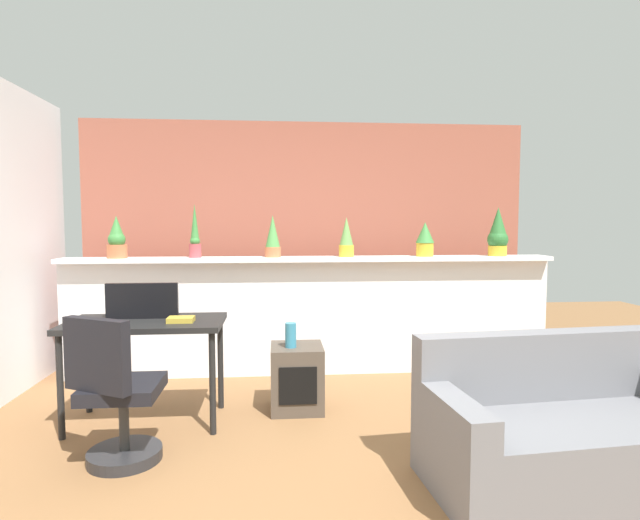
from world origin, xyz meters
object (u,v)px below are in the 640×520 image
(potted_plant_0, at_px, (117,240))
(book_on_desk, at_px, (181,319))
(side_cube_shelf, at_px, (297,378))
(potted_plant_2, at_px, (273,237))
(potted_plant_5, at_px, (498,234))
(office_chair, at_px, (116,401))
(couch, at_px, (565,433))
(potted_plant_1, at_px, (195,236))
(tv_monitor, at_px, (142,301))
(vase_on_shelf, at_px, (291,335))
(potted_plant_3, at_px, (346,238))
(potted_plant_4, at_px, (425,239))
(desk, at_px, (146,332))

(potted_plant_0, bearing_deg, book_on_desk, -55.91)
(side_cube_shelf, bearing_deg, potted_plant_0, 150.89)
(potted_plant_2, distance_m, potted_plant_5, 2.18)
(office_chair, bearing_deg, potted_plant_0, 105.97)
(couch, bearing_deg, potted_plant_1, 137.39)
(tv_monitor, bearing_deg, couch, -24.27)
(potted_plant_2, distance_m, vase_on_shelf, 1.20)
(potted_plant_3, height_order, potted_plant_4, potted_plant_3)
(potted_plant_3, xyz_separation_m, book_on_desk, (-1.34, -1.15, -0.54))
(office_chair, height_order, couch, office_chair)
(tv_monitor, bearing_deg, potted_plant_1, 76.88)
(potted_plant_1, xyz_separation_m, office_chair, (-0.21, -1.73, -0.94))
(potted_plant_0, xyz_separation_m, book_on_desk, (0.77, -1.14, -0.52))
(potted_plant_2, distance_m, potted_plant_4, 1.45)
(potted_plant_0, relative_size, tv_monitor, 0.75)
(tv_monitor, relative_size, couch, 0.32)
(potted_plant_1, relative_size, book_on_desk, 2.73)
(potted_plant_2, bearing_deg, office_chair, -118.08)
(potted_plant_0, height_order, potted_plant_5, potted_plant_5)
(office_chair, height_order, book_on_desk, office_chair)
(potted_plant_2, height_order, office_chair, potted_plant_2)
(book_on_desk, bearing_deg, potted_plant_0, 124.09)
(vase_on_shelf, distance_m, book_on_desk, 0.83)
(desk, distance_m, couch, 2.78)
(potted_plant_1, distance_m, vase_on_shelf, 1.47)
(desk, height_order, book_on_desk, book_on_desk)
(tv_monitor, relative_size, side_cube_shelf, 1.03)
(side_cube_shelf, relative_size, book_on_desk, 2.76)
(potted_plant_5, distance_m, office_chair, 3.68)
(book_on_desk, bearing_deg, vase_on_shelf, 15.30)
(book_on_desk, bearing_deg, office_chair, -116.23)
(tv_monitor, bearing_deg, office_chair, -88.11)
(potted_plant_4, height_order, potted_plant_5, potted_plant_5)
(potted_plant_3, height_order, office_chair, potted_plant_3)
(potted_plant_1, relative_size, potted_plant_2, 1.26)
(potted_plant_5, bearing_deg, potted_plant_4, -179.19)
(tv_monitor, height_order, book_on_desk, tv_monitor)
(potted_plant_0, distance_m, book_on_desk, 1.47)
(potted_plant_2, xyz_separation_m, potted_plant_5, (2.18, 0.01, 0.03))
(desk, xyz_separation_m, tv_monitor, (-0.04, 0.08, 0.22))
(potted_plant_3, xyz_separation_m, office_chair, (-1.62, -1.72, -0.92))
(potted_plant_1, bearing_deg, side_cube_shelf, -45.24)
(potted_plant_4, height_order, desk, potted_plant_4)
(potted_plant_4, height_order, side_cube_shelf, potted_plant_4)
(potted_plant_4, bearing_deg, potted_plant_1, 179.93)
(potted_plant_3, xyz_separation_m, potted_plant_5, (1.49, 0.01, 0.04))
(office_chair, bearing_deg, tv_monitor, 91.89)
(potted_plant_0, bearing_deg, potted_plant_2, 0.89)
(tv_monitor, bearing_deg, potted_plant_0, 115.46)
(potted_plant_1, height_order, office_chair, potted_plant_1)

